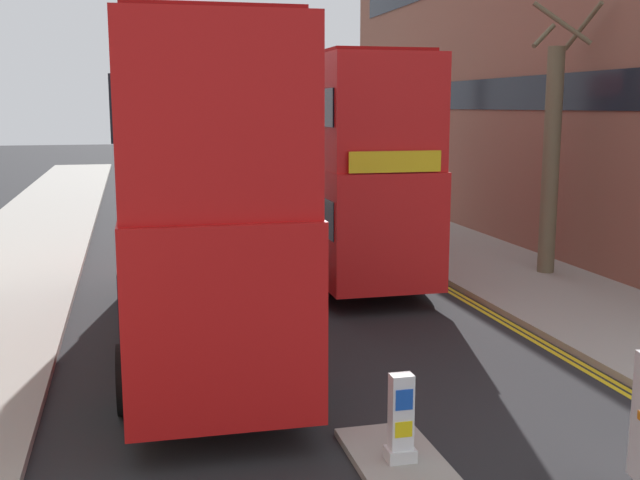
{
  "coord_description": "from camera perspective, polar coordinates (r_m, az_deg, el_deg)",
  "views": [
    {
      "loc": [
        -3.09,
        -3.57,
        4.42
      ],
      "look_at": [
        0.5,
        11.0,
        1.8
      ],
      "focal_mm": 43.09,
      "sensor_mm": 36.0,
      "label": 1
    }
  ],
  "objects": [
    {
      "name": "street_tree_mid",
      "position": [
        31.33,
        2.48,
        7.83
      ],
      "size": [
        1.82,
        1.87,
        6.73
      ],
      "color": "#6B6047",
      "rests_on": "sidewalk_right"
    },
    {
      "name": "keep_left_bollard",
      "position": [
        9.72,
        6.03,
        -13.24
      ],
      "size": [
        0.36,
        0.28,
        1.11
      ],
      "color": "silver",
      "rests_on": "traffic_island"
    },
    {
      "name": "kerb_line_outer",
      "position": [
        19.61,
        9.02,
        -3.24
      ],
      "size": [
        0.1,
        56.0,
        0.01
      ],
      "primitive_type": "cube",
      "color": "yellow",
      "rests_on": "ground"
    },
    {
      "name": "traffic_island",
      "position": [
        9.96,
        5.96,
        -16.2
      ],
      "size": [
        1.1,
        2.2,
        0.1
      ],
      "primitive_type": "cube",
      "color": "#9E9991",
      "rests_on": "ground"
    },
    {
      "name": "street_tree_near",
      "position": [
        20.57,
        16.83,
        6.09
      ],
      "size": [
        1.76,
        1.74,
        6.8
      ],
      "color": "#6B6047",
      "rests_on": "sidewalk_right"
    },
    {
      "name": "sidewalk_right",
      "position": [
        22.23,
        12.02,
        -1.6
      ],
      "size": [
        4.0,
        80.0,
        0.14
      ],
      "primitive_type": "cube",
      "color": "#9E9991",
      "rests_on": "ground"
    },
    {
      "name": "pedestrian_far",
      "position": [
        31.16,
        3.45,
        3.57
      ],
      "size": [
        0.34,
        0.22,
        1.62
      ],
      "color": "#2D2D38",
      "rests_on": "sidewalk_right"
    },
    {
      "name": "street_tree_far",
      "position": [
        40.17,
        0.32,
        8.19
      ],
      "size": [
        1.78,
        1.75,
        6.64
      ],
      "color": "#6B6047",
      "rests_on": "sidewalk_right"
    },
    {
      "name": "double_decker_bus_oncoming",
      "position": [
        21.14,
        0.74,
        6.13
      ],
      "size": [
        2.81,
        10.81,
        5.64
      ],
      "color": "red",
      "rests_on": "ground"
    },
    {
      "name": "townhouse_terrace_right",
      "position": [
        29.64,
        20.77,
        12.98
      ],
      "size": [
        10.08,
        28.0,
        12.65
      ],
      "color": "brown",
      "rests_on": "ground"
    },
    {
      "name": "double_decker_bus_away",
      "position": [
        14.4,
        -9.28,
        4.23
      ],
      "size": [
        2.94,
        10.85,
        5.64
      ],
      "color": "red",
      "rests_on": "ground"
    },
    {
      "name": "kerb_line_inner",
      "position": [
        19.55,
        8.58,
        -3.26
      ],
      "size": [
        0.1,
        56.0,
        0.01
      ],
      "primitive_type": "cube",
      "color": "yellow",
      "rests_on": "ground"
    }
  ]
}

